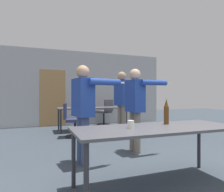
# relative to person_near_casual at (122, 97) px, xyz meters

# --- Properties ---
(back_wall) EXTENTS (6.60, 0.12, 2.80)m
(back_wall) POSITION_rel_person_near_casual_xyz_m (-0.54, 2.69, 0.33)
(back_wall) COLOR #B2B5B7
(back_wall) RESTS_ON ground_plane
(conference_table_near) EXTENTS (2.04, 0.79, 0.73)m
(conference_table_near) POSITION_rel_person_near_casual_xyz_m (-0.75, -2.82, -0.40)
(conference_table_near) COLOR #4C4C51
(conference_table_near) RESTS_ON ground_plane
(conference_table_far) EXTENTS (2.22, 0.77, 0.73)m
(conference_table_far) POSITION_rel_person_near_casual_xyz_m (-0.44, 1.38, -0.39)
(conference_table_far) COLOR #4C4C51
(conference_table_far) RESTS_ON ground_plane
(person_near_casual) EXTENTS (0.87, 0.60, 1.75)m
(person_near_casual) POSITION_rel_person_near_casual_xyz_m (0.00, 0.00, 0.00)
(person_near_casual) COLOR slate
(person_near_casual) RESTS_ON ground_plane
(person_left_plaid) EXTENTS (0.81, 0.63, 1.60)m
(person_left_plaid) POSITION_rel_person_near_casual_xyz_m (-1.42, -1.71, -0.10)
(person_left_plaid) COLOR #3D4C75
(person_left_plaid) RESTS_ON ground_plane
(person_center_tall) EXTENTS (0.77, 0.61, 1.63)m
(person_center_tall) POSITION_rel_person_near_casual_xyz_m (-0.32, -1.40, -0.08)
(person_center_tall) COLOR slate
(person_center_tall) RESTS_ON ground_plane
(office_chair_side_rolled) EXTENTS (0.60, 0.55, 0.91)m
(office_chair_side_rolled) POSITION_rel_person_near_casual_xyz_m (-1.25, 0.49, -0.64)
(office_chair_side_rolled) COLOR black
(office_chair_side_rolled) RESTS_ON ground_plane
(office_chair_mid_tucked) EXTENTS (0.64, 0.67, 0.96)m
(office_chair_mid_tucked) POSITION_rel_person_near_casual_xyz_m (0.26, 2.20, -0.61)
(office_chair_mid_tucked) COLOR black
(office_chair_mid_tucked) RESTS_ON ground_plane
(beer_bottle) EXTENTS (0.07, 0.07, 0.34)m
(beer_bottle) POSITION_rel_person_near_casual_xyz_m (-0.51, -2.66, -0.18)
(beer_bottle) COLOR #563314
(beer_bottle) RESTS_ON conference_table_near
(drink_cup) EXTENTS (0.08, 0.08, 0.09)m
(drink_cup) POSITION_rel_person_near_casual_xyz_m (-1.11, -2.81, -0.29)
(drink_cup) COLOR silver
(drink_cup) RESTS_ON conference_table_near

